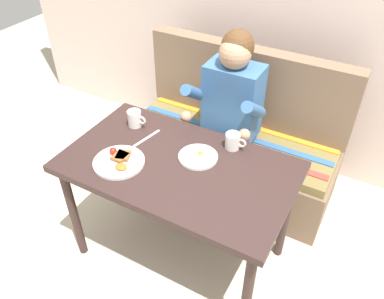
{
  "coord_description": "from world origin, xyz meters",
  "views": [
    {
      "loc": [
        0.8,
        -1.29,
        2.03
      ],
      "look_at": [
        0.0,
        0.15,
        0.72
      ],
      "focal_mm": 36.26,
      "sensor_mm": 36.0,
      "label": 1
    }
  ],
  "objects_px": {
    "table": "(178,176)",
    "plate_eggs": "(198,157)",
    "knife": "(147,138)",
    "person": "(228,109)",
    "coffee_mug": "(135,118)",
    "plate_breakfast": "(119,161)",
    "coffee_mug_second": "(233,141)",
    "couch": "(234,145)"
  },
  "relations": [
    {
      "from": "couch",
      "to": "coffee_mug",
      "type": "bearing_deg",
      "value": -123.77
    },
    {
      "from": "table",
      "to": "person",
      "type": "bearing_deg",
      "value": 89.02
    },
    {
      "from": "coffee_mug_second",
      "to": "knife",
      "type": "distance_m",
      "value": 0.48
    },
    {
      "from": "plate_breakfast",
      "to": "coffee_mug",
      "type": "height_order",
      "value": "coffee_mug"
    },
    {
      "from": "coffee_mug",
      "to": "coffee_mug_second",
      "type": "height_order",
      "value": "coffee_mug"
    },
    {
      "from": "coffee_mug",
      "to": "plate_eggs",
      "type": "bearing_deg",
      "value": -10.43
    },
    {
      "from": "table",
      "to": "knife",
      "type": "relative_size",
      "value": 6.0
    },
    {
      "from": "plate_breakfast",
      "to": "table",
      "type": "bearing_deg",
      "value": 27.31
    },
    {
      "from": "table",
      "to": "knife",
      "type": "height_order",
      "value": "knife"
    },
    {
      "from": "table",
      "to": "plate_eggs",
      "type": "bearing_deg",
      "value": 53.52
    },
    {
      "from": "coffee_mug_second",
      "to": "knife",
      "type": "height_order",
      "value": "coffee_mug_second"
    },
    {
      "from": "table",
      "to": "coffee_mug",
      "type": "distance_m",
      "value": 0.45
    },
    {
      "from": "plate_eggs",
      "to": "person",
      "type": "bearing_deg",
      "value": 96.71
    },
    {
      "from": "person",
      "to": "plate_breakfast",
      "type": "height_order",
      "value": "person"
    },
    {
      "from": "person",
      "to": "knife",
      "type": "distance_m",
      "value": 0.56
    },
    {
      "from": "plate_breakfast",
      "to": "knife",
      "type": "height_order",
      "value": "plate_breakfast"
    },
    {
      "from": "coffee_mug",
      "to": "coffee_mug_second",
      "type": "distance_m",
      "value": 0.59
    },
    {
      "from": "plate_eggs",
      "to": "knife",
      "type": "height_order",
      "value": "plate_eggs"
    },
    {
      "from": "coffee_mug",
      "to": "coffee_mug_second",
      "type": "xyz_separation_m",
      "value": [
        0.58,
        0.08,
        -0.0
      ]
    },
    {
      "from": "coffee_mug_second",
      "to": "knife",
      "type": "bearing_deg",
      "value": -160.79
    },
    {
      "from": "coffee_mug",
      "to": "knife",
      "type": "bearing_deg",
      "value": -30.25
    },
    {
      "from": "couch",
      "to": "plate_breakfast",
      "type": "relative_size",
      "value": 5.42
    },
    {
      "from": "couch",
      "to": "knife",
      "type": "distance_m",
      "value": 0.82
    },
    {
      "from": "person",
      "to": "table",
      "type": "bearing_deg",
      "value": -90.98
    },
    {
      "from": "couch",
      "to": "plate_breakfast",
      "type": "distance_m",
      "value": 1.03
    },
    {
      "from": "person",
      "to": "plate_breakfast",
      "type": "relative_size",
      "value": 4.56
    },
    {
      "from": "coffee_mug_second",
      "to": "table",
      "type": "bearing_deg",
      "value": -126.26
    },
    {
      "from": "plate_breakfast",
      "to": "plate_eggs",
      "type": "xyz_separation_m",
      "value": [
        0.34,
        0.23,
        -0.0
      ]
    },
    {
      "from": "person",
      "to": "couch",
      "type": "bearing_deg",
      "value": 93.29
    },
    {
      "from": "table",
      "to": "coffee_mug",
      "type": "relative_size",
      "value": 10.17
    },
    {
      "from": "plate_eggs",
      "to": "couch",
      "type": "bearing_deg",
      "value": 95.83
    },
    {
      "from": "knife",
      "to": "coffee_mug_second",
      "type": "bearing_deg",
      "value": 30.8
    },
    {
      "from": "plate_eggs",
      "to": "coffee_mug",
      "type": "bearing_deg",
      "value": 169.57
    },
    {
      "from": "table",
      "to": "plate_eggs",
      "type": "relative_size",
      "value": 5.77
    },
    {
      "from": "person",
      "to": "plate_eggs",
      "type": "xyz_separation_m",
      "value": [
        0.06,
        -0.5,
        -0.0
      ]
    },
    {
      "from": "plate_eggs",
      "to": "knife",
      "type": "xyz_separation_m",
      "value": [
        -0.33,
        0.01,
        -0.01
      ]
    },
    {
      "from": "table",
      "to": "coffee_mug_second",
      "type": "height_order",
      "value": "coffee_mug_second"
    },
    {
      "from": "coffee_mug_second",
      "to": "plate_eggs",
      "type": "bearing_deg",
      "value": -126.13
    },
    {
      "from": "couch",
      "to": "plate_breakfast",
      "type": "bearing_deg",
      "value": -106.58
    },
    {
      "from": "plate_eggs",
      "to": "coffee_mug_second",
      "type": "height_order",
      "value": "coffee_mug_second"
    },
    {
      "from": "person",
      "to": "plate_eggs",
      "type": "relative_size",
      "value": 5.83
    },
    {
      "from": "person",
      "to": "coffee_mug",
      "type": "xyz_separation_m",
      "value": [
        -0.4,
        -0.41,
        0.04
      ]
    }
  ]
}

